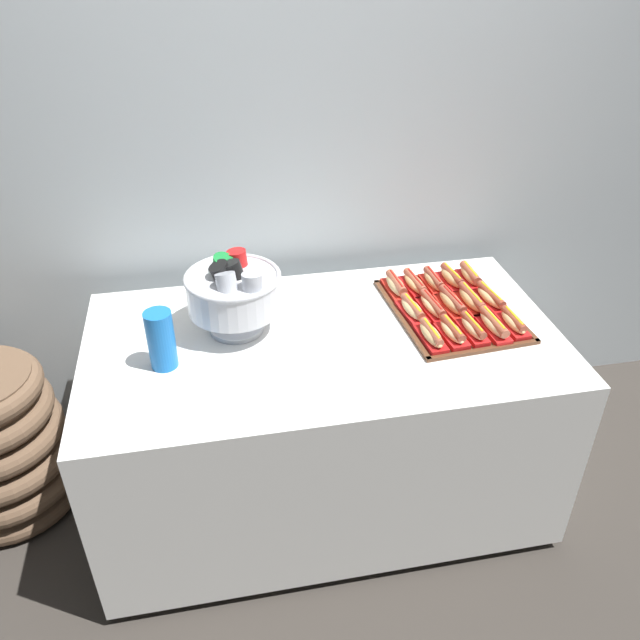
{
  "coord_description": "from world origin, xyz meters",
  "views": [
    {
      "loc": [
        -0.35,
        -1.74,
        1.99
      ],
      "look_at": [
        -0.0,
        0.05,
        0.79
      ],
      "focal_mm": 35.9,
      "sensor_mm": 36.0,
      "label": 1
    }
  ],
  "objects_px": {
    "buffet_table": "(323,416)",
    "hot_dog_13": "(452,278)",
    "hot_dog_8": "(471,300)",
    "hot_dog_12": "(433,281)",
    "hot_dog_0": "(431,335)",
    "hot_dog_10": "(396,286)",
    "hot_dog_4": "(513,322)",
    "hot_dog_3": "(493,325)",
    "hot_dog_7": "(452,303)",
    "cup_stack": "(161,340)",
    "hot_dog_6": "(432,307)",
    "punch_bowl": "(234,290)",
    "hot_dog_11": "(415,284)",
    "hot_dog_14": "(470,276)",
    "serving_tray": "(451,311)",
    "hot_dog_2": "(473,329)",
    "hot_dog_1": "(452,332)",
    "hot_dog_9": "(490,298)",
    "hot_dog_5": "(412,310)"
  },
  "relations": [
    {
      "from": "hot_dog_3",
      "to": "hot_dog_10",
      "type": "distance_m",
      "value": 0.4
    },
    {
      "from": "serving_tray",
      "to": "hot_dog_9",
      "type": "height_order",
      "value": "hot_dog_9"
    },
    {
      "from": "hot_dog_3",
      "to": "hot_dog_8",
      "type": "bearing_deg",
      "value": 93.88
    },
    {
      "from": "hot_dog_2",
      "to": "punch_bowl",
      "type": "height_order",
      "value": "punch_bowl"
    },
    {
      "from": "hot_dog_1",
      "to": "hot_dog_7",
      "type": "distance_m",
      "value": 0.18
    },
    {
      "from": "serving_tray",
      "to": "cup_stack",
      "type": "distance_m",
      "value": 1.02
    },
    {
      "from": "hot_dog_10",
      "to": "hot_dog_11",
      "type": "bearing_deg",
      "value": 3.88
    },
    {
      "from": "hot_dog_6",
      "to": "punch_bowl",
      "type": "height_order",
      "value": "punch_bowl"
    },
    {
      "from": "hot_dog_8",
      "to": "cup_stack",
      "type": "bearing_deg",
      "value": -172.94
    },
    {
      "from": "hot_dog_13",
      "to": "cup_stack",
      "type": "height_order",
      "value": "cup_stack"
    },
    {
      "from": "buffet_table",
      "to": "cup_stack",
      "type": "relative_size",
      "value": 8.12
    },
    {
      "from": "hot_dog_0",
      "to": "hot_dog_10",
      "type": "distance_m",
      "value": 0.33
    },
    {
      "from": "hot_dog_5",
      "to": "hot_dog_8",
      "type": "xyz_separation_m",
      "value": [
        0.22,
        0.02,
        0.0
      ]
    },
    {
      "from": "hot_dog_3",
      "to": "hot_dog_5",
      "type": "relative_size",
      "value": 1.07
    },
    {
      "from": "hot_dog_4",
      "to": "hot_dog_10",
      "type": "bearing_deg",
      "value": 136.15
    },
    {
      "from": "serving_tray",
      "to": "hot_dog_10",
      "type": "bearing_deg",
      "value": 136.15
    },
    {
      "from": "hot_dog_2",
      "to": "cup_stack",
      "type": "height_order",
      "value": "cup_stack"
    },
    {
      "from": "hot_dog_11",
      "to": "hot_dog_4",
      "type": "bearing_deg",
      "value": -51.84
    },
    {
      "from": "hot_dog_9",
      "to": "hot_dog_14",
      "type": "bearing_deg",
      "value": 93.88
    },
    {
      "from": "hot_dog_10",
      "to": "hot_dog_8",
      "type": "bearing_deg",
      "value": -32.38
    },
    {
      "from": "buffet_table",
      "to": "hot_dog_1",
      "type": "bearing_deg",
      "value": -13.98
    },
    {
      "from": "hot_dog_8",
      "to": "hot_dog_12",
      "type": "xyz_separation_m",
      "value": [
        -0.09,
        0.16,
        -0.0
      ]
    },
    {
      "from": "hot_dog_12",
      "to": "cup_stack",
      "type": "height_order",
      "value": "cup_stack"
    },
    {
      "from": "buffet_table",
      "to": "hot_dog_3",
      "type": "relative_size",
      "value": 8.81
    },
    {
      "from": "hot_dog_0",
      "to": "hot_dog_4",
      "type": "height_order",
      "value": "same"
    },
    {
      "from": "buffet_table",
      "to": "hot_dog_8",
      "type": "bearing_deg",
      "value": 7.33
    },
    {
      "from": "serving_tray",
      "to": "hot_dog_3",
      "type": "xyz_separation_m",
      "value": [
        0.09,
        -0.16,
        0.03
      ]
    },
    {
      "from": "hot_dog_7",
      "to": "hot_dog_14",
      "type": "relative_size",
      "value": 1.19
    },
    {
      "from": "hot_dog_0",
      "to": "hot_dog_14",
      "type": "xyz_separation_m",
      "value": [
        0.28,
        0.35,
        0.0
      ]
    },
    {
      "from": "cup_stack",
      "to": "hot_dog_13",
      "type": "bearing_deg",
      "value": 15.61
    },
    {
      "from": "hot_dog_3",
      "to": "hot_dog_7",
      "type": "xyz_separation_m",
      "value": [
        -0.09,
        0.16,
        0.0
      ]
    },
    {
      "from": "hot_dog_10",
      "to": "hot_dog_14",
      "type": "height_order",
      "value": "hot_dog_10"
    },
    {
      "from": "serving_tray",
      "to": "hot_dog_4",
      "type": "height_order",
      "value": "hot_dog_4"
    },
    {
      "from": "buffet_table",
      "to": "hot_dog_13",
      "type": "relative_size",
      "value": 9.56
    },
    {
      "from": "hot_dog_3",
      "to": "punch_bowl",
      "type": "xyz_separation_m",
      "value": [
        -0.85,
        0.19,
        0.12
      ]
    },
    {
      "from": "hot_dog_0",
      "to": "hot_dog_3",
      "type": "distance_m",
      "value": 0.23
    },
    {
      "from": "hot_dog_6",
      "to": "hot_dog_11",
      "type": "bearing_deg",
      "value": 93.88
    },
    {
      "from": "buffet_table",
      "to": "hot_dog_0",
      "type": "distance_m",
      "value": 0.53
    },
    {
      "from": "hot_dog_14",
      "to": "hot_dog_13",
      "type": "bearing_deg",
      "value": -176.12
    },
    {
      "from": "hot_dog_8",
      "to": "punch_bowl",
      "type": "height_order",
      "value": "punch_bowl"
    },
    {
      "from": "buffet_table",
      "to": "hot_dog_12",
      "type": "height_order",
      "value": "hot_dog_12"
    },
    {
      "from": "hot_dog_2",
      "to": "hot_dog_14",
      "type": "bearing_deg",
      "value": 69.43
    },
    {
      "from": "buffet_table",
      "to": "hot_dog_10",
      "type": "relative_size",
      "value": 9.08
    },
    {
      "from": "hot_dog_12",
      "to": "hot_dog_13",
      "type": "xyz_separation_m",
      "value": [
        0.07,
        0.01,
        0.0
      ]
    },
    {
      "from": "hot_dog_7",
      "to": "punch_bowl",
      "type": "relative_size",
      "value": 0.59
    },
    {
      "from": "hot_dog_11",
      "to": "hot_dog_3",
      "type": "bearing_deg",
      "value": -61.68
    },
    {
      "from": "hot_dog_3",
      "to": "hot_dog_14",
      "type": "bearing_deg",
      "value": 81.07
    },
    {
      "from": "hot_dog_3",
      "to": "hot_dog_8",
      "type": "xyz_separation_m",
      "value": [
        -0.01,
        0.16,
        0.0
      ]
    },
    {
      "from": "buffet_table",
      "to": "hot_dog_13",
      "type": "distance_m",
      "value": 0.71
    },
    {
      "from": "hot_dog_5",
      "to": "hot_dog_3",
      "type": "bearing_deg",
      "value": -32.38
    }
  ]
}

